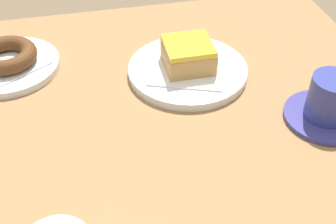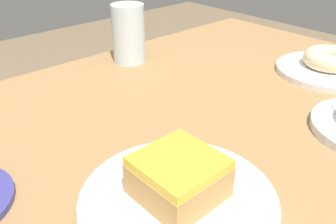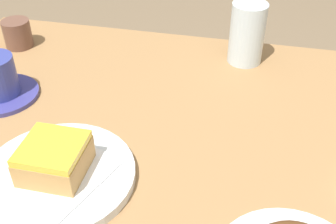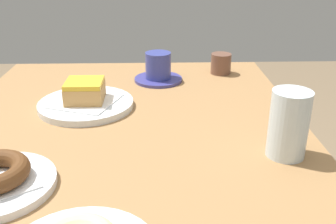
% 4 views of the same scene
% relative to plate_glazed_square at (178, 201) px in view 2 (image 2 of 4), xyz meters
% --- Properties ---
extents(table, '(1.10, 0.80, 0.72)m').
position_rel_plate_glazed_square_xyz_m(table, '(0.17, 0.10, -0.11)').
color(table, '#9C7245').
rests_on(table, ground_plane).
extents(plate_glazed_square, '(0.23, 0.23, 0.02)m').
position_rel_plate_glazed_square_xyz_m(plate_glazed_square, '(0.00, 0.00, 0.00)').
color(plate_glazed_square, white).
rests_on(plate_glazed_square, table).
extents(napkin_glazed_square, '(0.18, 0.18, 0.00)m').
position_rel_plate_glazed_square_xyz_m(napkin_glazed_square, '(0.00, 0.00, 0.01)').
color(napkin_glazed_square, white).
rests_on(napkin_glazed_square, plate_glazed_square).
extents(donut_glazed_square, '(0.09, 0.09, 0.05)m').
position_rel_plate_glazed_square_xyz_m(donut_glazed_square, '(0.00, -0.00, 0.04)').
color(donut_glazed_square, tan).
rests_on(donut_glazed_square, napkin_glazed_square).
extents(plate_sugar_ring, '(0.21, 0.21, 0.01)m').
position_rel_plate_glazed_square_xyz_m(plate_sugar_ring, '(0.51, 0.08, -0.00)').
color(plate_sugar_ring, white).
rests_on(plate_sugar_ring, table).
extents(napkin_sugar_ring, '(0.17, 0.17, 0.00)m').
position_rel_plate_glazed_square_xyz_m(napkin_sugar_ring, '(0.51, 0.08, 0.01)').
color(napkin_sugar_ring, white).
rests_on(napkin_sugar_ring, plate_sugar_ring).
extents(donut_sugar_ring, '(0.11, 0.11, 0.04)m').
position_rel_plate_glazed_square_xyz_m(donut_sugar_ring, '(0.51, 0.08, 0.02)').
color(donut_sugar_ring, beige).
rests_on(donut_sugar_ring, napkin_sugar_ring).
extents(water_glass, '(0.07, 0.07, 0.13)m').
position_rel_plate_glazed_square_xyz_m(water_glass, '(0.24, 0.42, 0.06)').
color(water_glass, silver).
rests_on(water_glass, table).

